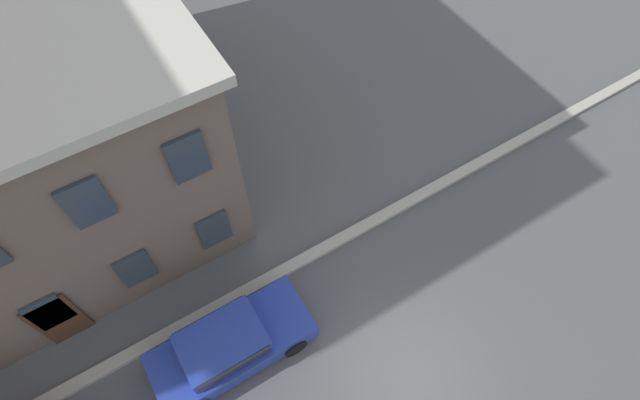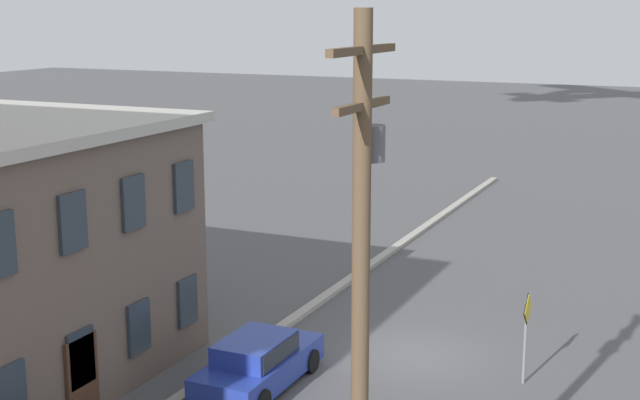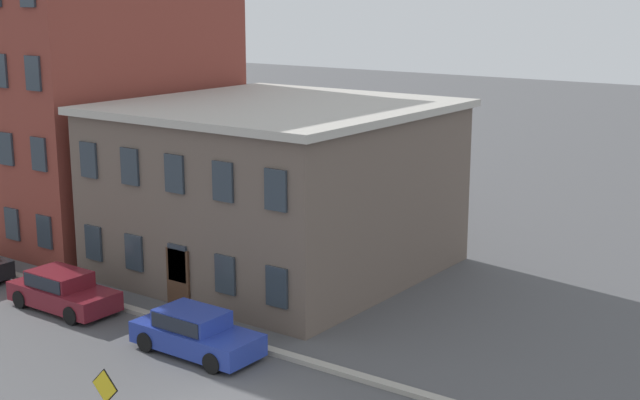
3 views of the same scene
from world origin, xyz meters
TOP-DOWN VIEW (x-y plane):
  - ground_plane at (0.00, 0.00)m, footprint 200.00×200.00m
  - kerb_strip at (0.00, 4.50)m, footprint 56.00×0.36m
  - car_blue at (-3.85, 3.09)m, footprint 4.40×1.92m
  - caution_sign at (-0.65, -3.28)m, footprint 0.91×0.08m
  - utility_pole at (-11.19, -2.78)m, footprint 2.40×0.44m

SIDE VIEW (x-z plane):
  - ground_plane at x=0.00m, z-range 0.00..0.00m
  - kerb_strip at x=0.00m, z-range 0.00..0.16m
  - car_blue at x=-3.85m, z-range 0.03..1.46m
  - caution_sign at x=-0.65m, z-range 0.42..2.97m
  - utility_pole at x=-11.19m, z-range 0.60..10.46m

